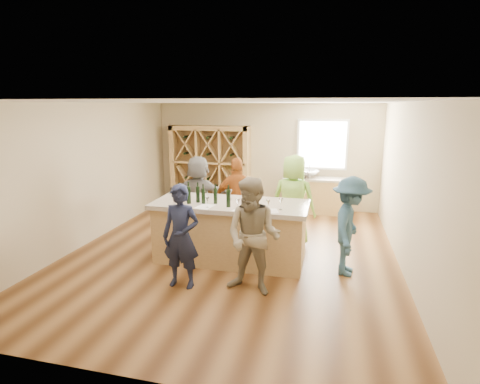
% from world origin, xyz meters
% --- Properties ---
extents(floor, '(6.00, 7.00, 0.10)m').
position_xyz_m(floor, '(0.00, 0.00, -0.05)').
color(floor, brown).
rests_on(floor, ground).
extents(ceiling, '(6.00, 7.00, 0.10)m').
position_xyz_m(ceiling, '(0.00, 0.00, 2.85)').
color(ceiling, white).
rests_on(ceiling, ground).
extents(wall_back, '(6.00, 0.10, 2.80)m').
position_xyz_m(wall_back, '(0.00, 3.55, 1.40)').
color(wall_back, '#BEAD8A').
rests_on(wall_back, ground).
extents(wall_front, '(6.00, 0.10, 2.80)m').
position_xyz_m(wall_front, '(0.00, -3.55, 1.40)').
color(wall_front, '#BEAD8A').
rests_on(wall_front, ground).
extents(wall_left, '(0.10, 7.00, 2.80)m').
position_xyz_m(wall_left, '(-3.05, 0.00, 1.40)').
color(wall_left, '#BEAD8A').
rests_on(wall_left, ground).
extents(wall_right, '(0.10, 7.00, 2.80)m').
position_xyz_m(wall_right, '(3.05, 0.00, 1.40)').
color(wall_right, '#BEAD8A').
rests_on(wall_right, ground).
extents(window_frame, '(1.30, 0.06, 1.30)m').
position_xyz_m(window_frame, '(1.50, 3.47, 1.75)').
color(window_frame, white).
rests_on(window_frame, wall_back).
extents(window_pane, '(1.18, 0.01, 1.18)m').
position_xyz_m(window_pane, '(1.50, 3.44, 1.75)').
color(window_pane, white).
rests_on(window_pane, wall_back).
extents(wine_rack, '(2.20, 0.45, 2.20)m').
position_xyz_m(wine_rack, '(-1.50, 3.27, 1.10)').
color(wine_rack, tan).
rests_on(wine_rack, floor).
extents(back_counter_base, '(1.60, 0.58, 0.86)m').
position_xyz_m(back_counter_base, '(1.40, 3.20, 0.43)').
color(back_counter_base, tan).
rests_on(back_counter_base, floor).
extents(back_counter_top, '(1.70, 0.62, 0.06)m').
position_xyz_m(back_counter_top, '(1.40, 3.20, 0.89)').
color(back_counter_top, '#B4A794').
rests_on(back_counter_top, back_counter_base).
extents(sink, '(0.54, 0.54, 0.19)m').
position_xyz_m(sink, '(1.20, 3.20, 1.01)').
color(sink, silver).
rests_on(sink, back_counter_top).
extents(faucet, '(0.02, 0.02, 0.30)m').
position_xyz_m(faucet, '(1.20, 3.38, 1.07)').
color(faucet, silver).
rests_on(faucet, back_counter_top).
extents(tasting_counter_base, '(2.60, 1.00, 1.00)m').
position_xyz_m(tasting_counter_base, '(0.05, -0.33, 0.50)').
color(tasting_counter_base, tan).
rests_on(tasting_counter_base, floor).
extents(tasting_counter_top, '(2.72, 1.12, 0.08)m').
position_xyz_m(tasting_counter_top, '(0.05, -0.33, 1.04)').
color(tasting_counter_top, '#B4A794').
rests_on(tasting_counter_top, tasting_counter_base).
extents(wine_bottle_a, '(0.07, 0.07, 0.27)m').
position_xyz_m(wine_bottle_a, '(-0.83, -0.52, 1.22)').
color(wine_bottle_a, black).
rests_on(wine_bottle_a, tasting_counter_top).
extents(wine_bottle_b, '(0.09, 0.09, 0.30)m').
position_xyz_m(wine_bottle_b, '(-0.63, -0.57, 1.23)').
color(wine_bottle_b, black).
rests_on(wine_bottle_b, tasting_counter_top).
extents(wine_bottle_c, '(0.08, 0.08, 0.28)m').
position_xyz_m(wine_bottle_c, '(-0.50, -0.45, 1.22)').
color(wine_bottle_c, black).
rests_on(wine_bottle_c, tasting_counter_top).
extents(wine_bottle_d, '(0.07, 0.07, 0.27)m').
position_xyz_m(wine_bottle_d, '(-0.38, -0.52, 1.21)').
color(wine_bottle_d, black).
rests_on(wine_bottle_d, tasting_counter_top).
extents(wine_bottle_e, '(0.08, 0.08, 0.27)m').
position_xyz_m(wine_bottle_e, '(-0.18, -0.46, 1.21)').
color(wine_bottle_e, black).
rests_on(wine_bottle_e, tasting_counter_top).
extents(wine_glass_a, '(0.08, 0.08, 0.18)m').
position_xyz_m(wine_glass_a, '(-0.23, -0.76, 1.17)').
color(wine_glass_a, white).
rests_on(wine_glass_a, tasting_counter_top).
extents(wine_glass_b, '(0.09, 0.09, 0.18)m').
position_xyz_m(wine_glass_b, '(0.30, -0.78, 1.17)').
color(wine_glass_b, white).
rests_on(wine_glass_b, tasting_counter_top).
extents(wine_glass_c, '(0.07, 0.07, 0.19)m').
position_xyz_m(wine_glass_c, '(0.79, -0.74, 1.18)').
color(wine_glass_c, white).
rests_on(wine_glass_c, tasting_counter_top).
extents(wine_glass_d, '(0.08, 0.08, 0.19)m').
position_xyz_m(wine_glass_d, '(0.48, -0.43, 1.17)').
color(wine_glass_d, white).
rests_on(wine_glass_d, tasting_counter_top).
extents(wine_glass_e, '(0.10, 0.10, 0.20)m').
position_xyz_m(wine_glass_e, '(0.98, -0.59, 1.18)').
color(wine_glass_e, white).
rests_on(wine_glass_e, tasting_counter_top).
extents(tasting_menu_a, '(0.29, 0.36, 0.00)m').
position_xyz_m(tasting_menu_a, '(-0.29, -0.70, 1.08)').
color(tasting_menu_a, white).
rests_on(tasting_menu_a, tasting_counter_top).
extents(tasting_menu_b, '(0.29, 0.33, 0.00)m').
position_xyz_m(tasting_menu_b, '(0.35, -0.75, 1.08)').
color(tasting_menu_b, white).
rests_on(tasting_menu_b, tasting_counter_top).
extents(tasting_menu_c, '(0.27, 0.31, 0.00)m').
position_xyz_m(tasting_menu_c, '(0.85, -0.70, 1.08)').
color(tasting_menu_c, white).
rests_on(tasting_menu_c, tasting_counter_top).
extents(person_near_left, '(0.60, 0.44, 1.61)m').
position_xyz_m(person_near_left, '(-0.42, -1.46, 0.80)').
color(person_near_left, '#191E38').
rests_on(person_near_left, floor).
extents(person_near_right, '(0.92, 0.61, 1.75)m').
position_xyz_m(person_near_right, '(0.69, -1.40, 0.88)').
color(person_near_right, gray).
rests_on(person_near_right, floor).
extents(person_server, '(0.63, 1.12, 1.64)m').
position_xyz_m(person_server, '(2.09, -0.41, 0.82)').
color(person_server, '#335972').
rests_on(person_server, floor).
extents(person_far_mid, '(1.13, 0.85, 1.72)m').
position_xyz_m(person_far_mid, '(-0.08, 0.74, 0.86)').
color(person_far_mid, '#994C19').
rests_on(person_far_mid, floor).
extents(person_far_right, '(0.98, 0.74, 1.82)m').
position_xyz_m(person_far_right, '(1.05, 0.74, 0.91)').
color(person_far_right, '#8CC64C').
rests_on(person_far_right, floor).
extents(person_far_left, '(1.65, 0.79, 1.71)m').
position_xyz_m(person_far_left, '(-0.98, 0.90, 0.86)').
color(person_far_left, slate).
rests_on(person_far_left, floor).
extents(wine_bottle_f, '(0.07, 0.07, 0.30)m').
position_xyz_m(wine_bottle_f, '(0.10, -0.63, 1.23)').
color(wine_bottle_f, black).
rests_on(wine_bottle_f, tasting_counter_top).
extents(wine_glass_f, '(0.07, 0.07, 0.18)m').
position_xyz_m(wine_glass_f, '(0.00, -0.13, 1.17)').
color(wine_glass_f, white).
rests_on(wine_glass_f, tasting_counter_top).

